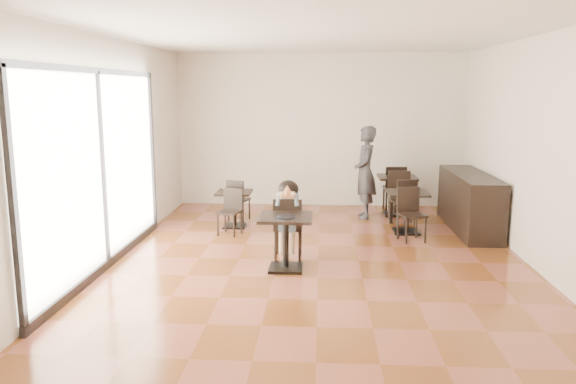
# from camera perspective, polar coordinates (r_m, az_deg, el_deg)

# --- Properties ---
(floor) EXTENTS (6.00, 8.00, 0.01)m
(floor) POSITION_cam_1_polar(r_m,az_deg,el_deg) (8.26, 3.08, -6.94)
(floor) COLOR brown
(floor) RESTS_ON ground
(ceiling) EXTENTS (6.00, 8.00, 0.01)m
(ceiling) POSITION_cam_1_polar(r_m,az_deg,el_deg) (7.92, 3.32, 15.75)
(ceiling) COLOR white
(ceiling) RESTS_ON floor
(wall_back) EXTENTS (6.00, 0.01, 3.20)m
(wall_back) POSITION_cam_1_polar(r_m,az_deg,el_deg) (11.92, 3.29, 6.26)
(wall_back) COLOR beige
(wall_back) RESTS_ON floor
(wall_front) EXTENTS (6.00, 0.01, 3.20)m
(wall_front) POSITION_cam_1_polar(r_m,az_deg,el_deg) (3.98, 2.92, -2.11)
(wall_front) COLOR beige
(wall_front) RESTS_ON floor
(wall_left) EXTENTS (0.01, 8.00, 3.20)m
(wall_left) POSITION_cam_1_polar(r_m,az_deg,el_deg) (8.49, -17.55, 4.11)
(wall_left) COLOR beige
(wall_left) RESTS_ON floor
(wall_right) EXTENTS (0.01, 8.00, 3.20)m
(wall_right) POSITION_cam_1_polar(r_m,az_deg,el_deg) (8.47, 23.98, 3.68)
(wall_right) COLOR beige
(wall_right) RESTS_ON floor
(storefront_window) EXTENTS (0.04, 4.50, 2.60)m
(storefront_window) POSITION_cam_1_polar(r_m,az_deg,el_deg) (8.04, -18.53, 2.29)
(storefront_window) COLOR white
(storefront_window) RESTS_ON floor
(child_table) EXTENTS (0.72, 0.72, 0.76)m
(child_table) POSITION_cam_1_polar(r_m,az_deg,el_deg) (7.74, -0.22, -5.19)
(child_table) COLOR black
(child_table) RESTS_ON floor
(child_chair) EXTENTS (0.41, 0.41, 0.92)m
(child_chair) POSITION_cam_1_polar(r_m,az_deg,el_deg) (8.25, 0.02, -3.64)
(child_chair) COLOR black
(child_chair) RESTS_ON floor
(child) EXTENTS (0.41, 0.58, 1.15)m
(child) POSITION_cam_1_polar(r_m,az_deg,el_deg) (8.22, 0.02, -2.84)
(child) COLOR slate
(child) RESTS_ON child_chair
(plate) EXTENTS (0.26, 0.26, 0.02)m
(plate) POSITION_cam_1_polar(r_m,az_deg,el_deg) (7.55, -0.27, -2.55)
(plate) COLOR black
(plate) RESTS_ON child_table
(pizza_slice) EXTENTS (0.27, 0.21, 0.06)m
(pizza_slice) POSITION_cam_1_polar(r_m,az_deg,el_deg) (7.95, -0.06, -0.20)
(pizza_slice) COLOR #D9B16C
(pizza_slice) RESTS_ON child
(adult_patron) EXTENTS (0.45, 0.66, 1.78)m
(adult_patron) POSITION_cam_1_polar(r_m,az_deg,el_deg) (10.85, 7.85, 1.98)
(adult_patron) COLOR #39383D
(adult_patron) RESTS_ON floor
(cafe_table_mid) EXTENTS (0.84, 0.84, 0.72)m
(cafe_table_mid) POSITION_cam_1_polar(r_m,az_deg,el_deg) (9.93, 11.99, -2.03)
(cafe_table_mid) COLOR black
(cafe_table_mid) RESTS_ON floor
(cafe_table_left) EXTENTS (0.76, 0.76, 0.65)m
(cafe_table_left) POSITION_cam_1_polar(r_m,az_deg,el_deg) (10.17, -5.46, -1.75)
(cafe_table_left) COLOR black
(cafe_table_left) RESTS_ON floor
(cafe_table_back) EXTENTS (0.76, 0.76, 0.78)m
(cafe_table_back) POSITION_cam_1_polar(r_m,az_deg,el_deg) (11.29, 10.96, -0.36)
(cafe_table_back) COLOR black
(cafe_table_back) RESTS_ON floor
(chair_mid_a) EXTENTS (0.48, 0.48, 0.87)m
(chair_mid_a) POSITION_cam_1_polar(r_m,az_deg,el_deg) (10.44, 11.56, -0.99)
(chair_mid_a) COLOR black
(chair_mid_a) RESTS_ON floor
(chair_mid_b) EXTENTS (0.48, 0.48, 0.87)m
(chair_mid_b) POSITION_cam_1_polar(r_m,az_deg,el_deg) (9.38, 12.50, -2.32)
(chair_mid_b) COLOR black
(chair_mid_b) RESTS_ON floor
(chair_left_a) EXTENTS (0.44, 0.44, 0.79)m
(chair_left_a) POSITION_cam_1_polar(r_m,az_deg,el_deg) (10.69, -5.02, -0.79)
(chair_left_a) COLOR black
(chair_left_a) RESTS_ON floor
(chair_left_b) EXTENTS (0.44, 0.44, 0.79)m
(chair_left_b) POSITION_cam_1_polar(r_m,az_deg,el_deg) (9.62, -5.97, -2.06)
(chair_left_b) COLOR black
(chair_left_b) RESTS_ON floor
(chair_back_a) EXTENTS (0.44, 0.44, 0.93)m
(chair_back_a) POSITION_cam_1_polar(r_m,az_deg,el_deg) (11.66, 10.73, 0.38)
(chair_back_a) COLOR black
(chair_back_a) RESTS_ON floor
(chair_back_b) EXTENTS (0.44, 0.44, 0.93)m
(chair_back_b) POSITION_cam_1_polar(r_m,az_deg,el_deg) (10.74, 11.35, -0.49)
(chair_back_b) COLOR black
(chair_back_b) RESTS_ON floor
(service_counter) EXTENTS (0.60, 2.40, 1.00)m
(service_counter) POSITION_cam_1_polar(r_m,az_deg,el_deg) (10.41, 17.93, -0.95)
(service_counter) COLOR black
(service_counter) RESTS_ON floor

